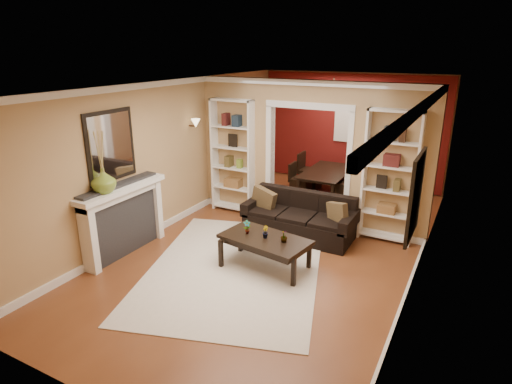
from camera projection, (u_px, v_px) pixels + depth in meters
The scene contains 30 objects.
floor at pixel (280, 244), 7.44m from camera, with size 8.00×8.00×0.00m, color brown.
ceiling at pixel (283, 85), 6.58m from camera, with size 8.00×8.00×0.00m, color white.
wall_back at pixel (351, 130), 10.35m from camera, with size 8.00×8.00×0.00m, color tan.
wall_front at pixel (87, 280), 3.66m from camera, with size 8.00×8.00×0.00m, color tan.
wall_left at pixel (173, 154), 8.01m from camera, with size 8.00×8.00×0.00m, color tan.
wall_right at pixel (427, 189), 6.01m from camera, with size 8.00×8.00×0.00m, color tan.
partition_wall at pixel (309, 154), 8.01m from camera, with size 4.50×0.15×2.70m, color tan.
red_back_panel at pixel (350, 131), 10.34m from camera, with size 4.44×0.04×2.64m, color maroon.
dining_window at pixel (351, 122), 10.23m from camera, with size 0.78×0.03×0.98m, color #8CA5CC.
area_rug at pixel (235, 268), 6.62m from camera, with size 2.55×3.57×0.01m, color beige.
sofa at pixel (299, 216), 7.63m from camera, with size 1.99×0.86×0.78m, color black.
pillow_left at pixel (264, 198), 7.85m from camera, with size 0.47×0.13×0.47m, color brown.
pillow_right at pixel (338, 213), 7.23m from camera, with size 0.40×0.11×0.40m, color brown.
coffee_table at pixel (265, 253), 6.56m from camera, with size 1.34×0.72×0.51m, color black.
plant_left at pixel (247, 227), 6.58m from camera, with size 0.11×0.08×0.22m, color #336626.
plant_center at pixel (265, 232), 6.45m from camera, with size 0.10×0.08×0.19m, color #336626.
plant_right at pixel (284, 236), 6.31m from camera, with size 0.10×0.10×0.18m, color #336626.
bookshelf_left at pixel (233, 157), 8.62m from camera, with size 0.90×0.30×2.30m, color white.
bookshelf_right at pixel (390, 178), 7.25m from camera, with size 0.90×0.30×2.30m, color white.
fireplace at pixel (125, 220), 6.93m from camera, with size 0.32×1.70×1.16m, color white.
vase at pixel (104, 181), 6.40m from camera, with size 0.37×0.37×0.38m, color olive.
mirror at pixel (111, 146), 6.60m from camera, with size 0.03×0.95×1.10m, color silver.
wall_sconce at pixel (193, 124), 8.27m from camera, with size 0.18×0.18×0.22m, color #FFE0A5.
framed_art at pixel (415, 196), 5.13m from camera, with size 0.04×0.85×1.05m, color black.
dining_table at pixel (328, 184), 9.75m from camera, with size 0.94×1.68×0.59m, color black.
dining_chair_nw at pixel (301, 180), 9.71m from camera, with size 0.39×0.39×0.79m, color black.
dining_chair_ne at pixel (348, 184), 9.20m from camera, with size 0.45×0.45×0.92m, color black.
dining_chair_sw at pixel (310, 171), 10.20m from camera, with size 0.44×0.44×0.90m, color black.
dining_chair_se at pixel (356, 180), 9.73m from camera, with size 0.38×0.38×0.77m, color black.
chandelier at pixel (336, 108), 9.05m from camera, with size 0.50×0.50×0.30m, color #3B271A.
Camera 1 is at (2.80, -6.17, 3.24)m, focal length 30.00 mm.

